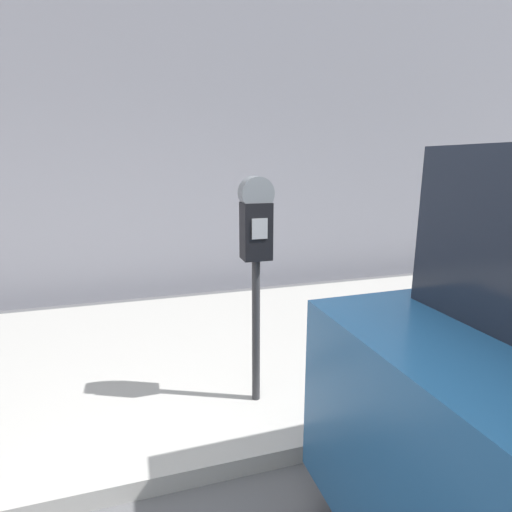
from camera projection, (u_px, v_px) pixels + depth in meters
The scene contains 3 objects.
sidewalk at pixel (221, 351), 3.53m from camera, with size 24.00×2.80×0.11m.
building_facade at pixel (181, 26), 4.65m from camera, with size 24.00×0.30×6.46m.
parking_meter at pixel (256, 238), 2.47m from camera, with size 0.20×0.15×1.49m.
Camera 1 is at (-0.63, -1.00, 1.69)m, focal length 28.00 mm.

